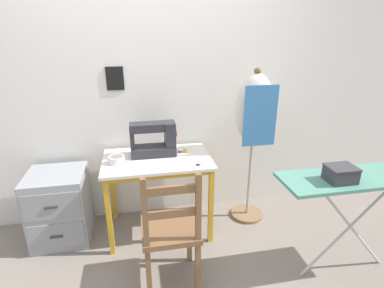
% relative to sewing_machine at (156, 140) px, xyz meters
% --- Properties ---
extents(ground_plane, '(14.00, 14.00, 0.00)m').
position_rel_sewing_machine_xyz_m(ground_plane, '(-0.00, -0.38, -0.87)').
color(ground_plane, gray).
extents(wall_back, '(10.00, 0.06, 2.55)m').
position_rel_sewing_machine_xyz_m(wall_back, '(-0.00, 0.29, 0.40)').
color(wall_back, silver).
rests_on(wall_back, ground_plane).
extents(sewing_table, '(0.93, 0.60, 0.73)m').
position_rel_sewing_machine_xyz_m(sewing_table, '(-0.00, -0.09, -0.24)').
color(sewing_table, silver).
rests_on(sewing_table, ground_plane).
extents(sewing_machine, '(0.41, 0.18, 0.32)m').
position_rel_sewing_machine_xyz_m(sewing_machine, '(0.00, 0.00, 0.00)').
color(sewing_machine, '#28282D').
rests_on(sewing_machine, sewing_table).
extents(fabric_bowl, '(0.13, 0.13, 0.06)m').
position_rel_sewing_machine_xyz_m(fabric_bowl, '(-0.34, -0.12, -0.11)').
color(fabric_bowl, silver).
rests_on(fabric_bowl, sewing_table).
extents(scissors, '(0.13, 0.08, 0.01)m').
position_rel_sewing_machine_xyz_m(scissors, '(0.34, -0.27, -0.14)').
color(scissors, silver).
rests_on(scissors, sewing_table).
extents(thread_spool_near_machine, '(0.04, 0.04, 0.03)m').
position_rel_sewing_machine_xyz_m(thread_spool_near_machine, '(0.22, 0.01, -0.12)').
color(thread_spool_near_machine, purple).
rests_on(thread_spool_near_machine, sewing_table).
extents(thread_spool_mid_table, '(0.04, 0.04, 0.04)m').
position_rel_sewing_machine_xyz_m(thread_spool_mid_table, '(0.26, 0.01, -0.12)').
color(thread_spool_mid_table, yellow).
rests_on(thread_spool_mid_table, sewing_table).
extents(wooden_chair, '(0.40, 0.38, 0.94)m').
position_rel_sewing_machine_xyz_m(wooden_chair, '(0.03, -0.73, -0.42)').
color(wooden_chair, brown).
rests_on(wooden_chair, ground_plane).
extents(filing_cabinet, '(0.48, 0.48, 0.64)m').
position_rel_sewing_machine_xyz_m(filing_cabinet, '(-0.86, -0.03, -0.55)').
color(filing_cabinet, '#93999E').
rests_on(filing_cabinet, ground_plane).
extents(dress_form, '(0.35, 0.32, 1.47)m').
position_rel_sewing_machine_xyz_m(dress_form, '(0.89, -0.03, 0.18)').
color(dress_form, '#846647').
rests_on(dress_form, ground_plane).
extents(ironing_board, '(1.16, 0.35, 0.83)m').
position_rel_sewing_machine_xyz_m(ironing_board, '(1.36, -0.86, -0.09)').
color(ironing_board, '#518E7A').
rests_on(ironing_board, ground_plane).
extents(storage_box, '(0.19, 0.16, 0.11)m').
position_rel_sewing_machine_xyz_m(storage_box, '(1.15, -0.91, 0.00)').
color(storage_box, '#333338').
rests_on(storage_box, ironing_board).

